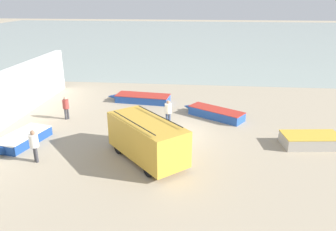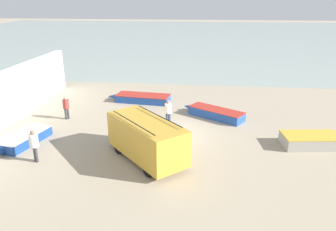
# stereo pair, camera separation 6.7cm
# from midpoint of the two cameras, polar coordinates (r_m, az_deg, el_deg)

# --- Properties ---
(ground_plane) EXTENTS (200.00, 200.00, 0.00)m
(ground_plane) POSITION_cam_midpoint_polar(r_m,az_deg,el_deg) (20.39, 0.58, -3.23)
(ground_plane) COLOR tan
(sea_water) EXTENTS (120.00, 80.00, 0.01)m
(sea_water) POSITION_cam_midpoint_polar(r_m,az_deg,el_deg) (71.10, 4.72, 13.63)
(sea_water) COLOR #99A89E
(sea_water) RESTS_ON ground_plane
(harbor_wall) EXTENTS (0.50, 17.41, 3.49)m
(harbor_wall) POSITION_cam_midpoint_polar(r_m,az_deg,el_deg) (24.28, -26.12, 2.92)
(harbor_wall) COLOR silver
(harbor_wall) RESTS_ON ground_plane
(parked_van) EXTENTS (4.73, 4.96, 2.30)m
(parked_van) POSITION_cam_midpoint_polar(r_m,az_deg,el_deg) (16.92, -3.71, -3.97)
(parked_van) COLOR gold
(parked_van) RESTS_ON ground_plane
(fishing_rowboat_0) EXTENTS (5.26, 2.07, 0.60)m
(fishing_rowboat_0) POSITION_cam_midpoint_polar(r_m,az_deg,el_deg) (26.53, -4.60, 3.03)
(fishing_rowboat_0) COLOR #234CA3
(fishing_rowboat_0) RESTS_ON ground_plane
(fishing_rowboat_1) EXTENTS (4.51, 3.36, 0.63)m
(fishing_rowboat_1) POSITION_cam_midpoint_polar(r_m,az_deg,el_deg) (23.29, 8.09, 0.46)
(fishing_rowboat_1) COLOR #234CA3
(fishing_rowboat_1) RESTS_ON ground_plane
(fishing_rowboat_2) EXTENTS (2.27, 4.06, 0.58)m
(fishing_rowboat_2) POSITION_cam_midpoint_polar(r_m,az_deg,el_deg) (20.76, -24.01, -3.77)
(fishing_rowboat_2) COLOR navy
(fishing_rowboat_2) RESTS_ON ground_plane
(fishing_rowboat_3) EXTENTS (4.00, 2.00, 0.69)m
(fishing_rowboat_3) POSITION_cam_midpoint_polar(r_m,az_deg,el_deg) (20.44, 24.06, -4.00)
(fishing_rowboat_3) COLOR #ADA89E
(fishing_rowboat_3) RESTS_ON ground_plane
(fisherman_0) EXTENTS (0.42, 0.42, 1.61)m
(fisherman_0) POSITION_cam_midpoint_polar(r_m,az_deg,el_deg) (23.56, -17.25, 1.62)
(fisherman_0) COLOR #38383D
(fisherman_0) RESTS_ON ground_plane
(fisherman_1) EXTENTS (0.46, 0.46, 1.75)m
(fisherman_1) POSITION_cam_midpoint_polar(r_m,az_deg,el_deg) (18.04, -22.22, -4.46)
(fisherman_1) COLOR #38383D
(fisherman_1) RESTS_ON ground_plane
(fisherman_2) EXTENTS (0.45, 0.45, 1.71)m
(fisherman_2) POSITION_cam_midpoint_polar(r_m,az_deg,el_deg) (21.46, 0.11, 0.92)
(fisherman_2) COLOR navy
(fisherman_2) RESTS_ON ground_plane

